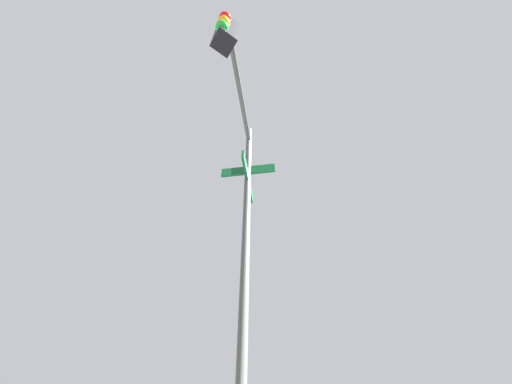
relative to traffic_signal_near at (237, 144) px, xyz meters
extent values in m
cylinder|color=#474C47|center=(-0.64, -0.69, -1.27)|extent=(0.12, 0.12, 6.29)
cylinder|color=#474C47|center=(0.09, 0.10, 1.48)|extent=(1.52, 1.64, 0.09)
cube|color=black|center=(0.82, 0.88, 1.03)|extent=(0.28, 0.28, 0.80)
sphere|color=red|center=(0.92, 0.99, 1.28)|extent=(0.18, 0.18, 0.18)
sphere|color=orange|center=(0.92, 0.99, 1.03)|extent=(0.18, 0.18, 0.18)
sphere|color=green|center=(0.92, 0.99, 0.78)|extent=(0.18, 0.18, 0.18)
cube|color=#0F5128|center=(-0.64, -0.69, 0.29)|extent=(0.78, 0.84, 0.20)
cube|color=#0F5128|center=(-0.64, -0.69, 0.51)|extent=(0.76, 0.71, 0.20)
camera|label=1|loc=(1.12, 2.09, -3.39)|focal=19.27mm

